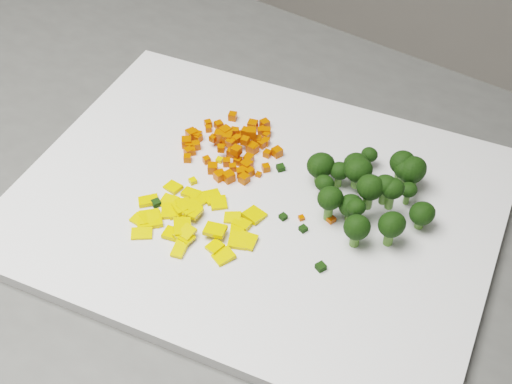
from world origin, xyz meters
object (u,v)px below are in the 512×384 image
Objects in this scene: carrot_pile at (233,139)px; pepper_pile at (199,217)px; broccoli_pile at (376,186)px; cutting_board at (256,203)px.

pepper_pile is at bearing -69.82° from carrot_pile.
cutting_board is at bearing -149.52° from broccoli_pile.
cutting_board is 3.75× the size of broccoli_pile.
cutting_board is 0.13m from broccoli_pile.
broccoli_pile is (0.17, 0.01, 0.02)m from carrot_pile.
cutting_board is 0.09m from carrot_pile.
broccoli_pile is (0.11, 0.06, 0.04)m from cutting_board.
cutting_board is at bearing -35.68° from carrot_pile.
cutting_board is 4.50× the size of carrot_pile.
carrot_pile is at bearing -175.31° from broccoli_pile.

